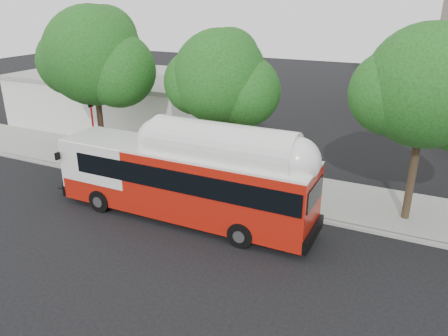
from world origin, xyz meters
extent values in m
plane|color=black|center=(0.00, 0.00, 0.00)|extent=(120.00, 120.00, 0.00)
cube|color=gray|center=(0.00, 6.50, 0.07)|extent=(60.00, 5.00, 0.15)
cube|color=gray|center=(0.00, 3.90, 0.07)|extent=(60.00, 0.30, 0.15)
cube|color=#A01112|center=(-3.00, 3.90, 0.08)|extent=(10.00, 0.32, 0.16)
cylinder|color=#2D2116|center=(-9.00, 5.50, 3.04)|extent=(0.36, 0.36, 6.08)
sphere|color=#1A4212|center=(-9.00, 5.50, 6.84)|extent=(5.80, 5.80, 5.80)
sphere|color=#1A4212|center=(-7.41, 5.70, 6.08)|extent=(4.35, 4.35, 4.35)
cylinder|color=#2D2116|center=(-1.00, 6.00, 2.72)|extent=(0.36, 0.36, 5.44)
sphere|color=#1A4212|center=(-1.00, 6.00, 6.12)|extent=(5.00, 5.00, 5.00)
sphere|color=#1A4212|center=(0.38, 6.20, 5.44)|extent=(3.75, 3.75, 3.75)
cylinder|color=#2D2116|center=(9.00, 5.80, 2.88)|extent=(0.36, 0.36, 5.76)
sphere|color=#1A4212|center=(9.00, 5.80, 6.48)|extent=(5.40, 5.40, 5.40)
cube|color=silver|center=(-14.00, 14.00, 2.00)|extent=(16.00, 10.00, 4.00)
cube|color=gray|center=(-14.00, 14.00, 4.10)|extent=(16.20, 10.20, 0.30)
cube|color=#B0180C|center=(-0.75, 1.47, 1.89)|extent=(12.62, 2.84, 3.04)
cube|color=black|center=(-0.23, 1.47, 2.52)|extent=(11.36, 2.89, 1.00)
cube|color=white|center=(-0.75, 1.47, 3.45)|extent=(12.62, 2.76, 0.10)
cube|color=white|center=(1.35, 1.46, 3.73)|extent=(6.74, 2.16, 0.58)
cube|color=black|center=(-7.63, 1.54, 0.52)|extent=(0.86, 1.90, 0.06)
imported|color=navy|center=(-7.63, 1.54, 1.03)|extent=(0.64, 1.81, 0.95)
cylinder|color=#B01612|center=(-8.75, 4.55, 2.02)|extent=(0.12, 0.12, 4.03)
cube|color=black|center=(-8.75, 4.55, 4.13)|extent=(0.05, 0.40, 0.25)
camera|label=1|loc=(9.17, -14.83, 10.05)|focal=35.00mm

